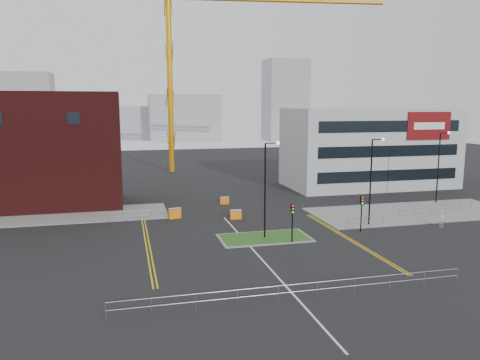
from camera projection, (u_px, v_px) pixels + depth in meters
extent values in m
plane|color=black|center=(270.00, 268.00, 36.06)|extent=(200.00, 200.00, 0.00)
cube|color=slate|center=(40.00, 217.00, 52.38)|extent=(28.00, 8.00, 0.12)
cube|color=slate|center=(413.00, 212.00, 54.69)|extent=(24.00, 10.00, 0.12)
cube|color=slate|center=(265.00, 238.00, 44.19)|extent=(8.60, 4.60, 0.08)
cube|color=#254B19|center=(265.00, 238.00, 44.19)|extent=(8.00, 4.00, 0.12)
cube|color=#431010|center=(45.00, 150.00, 57.02)|extent=(18.00, 10.00, 14.00)
cube|color=black|center=(73.00, 118.00, 52.53)|extent=(1.40, 0.10, 1.40)
cube|color=#AAACAF|center=(369.00, 147.00, 71.95)|extent=(25.00, 12.00, 12.00)
cube|color=black|center=(389.00, 176.00, 66.73)|extent=(22.00, 0.10, 1.60)
cube|color=black|center=(390.00, 151.00, 66.18)|extent=(22.00, 0.10, 1.60)
cube|color=black|center=(391.00, 126.00, 65.62)|extent=(22.00, 0.10, 1.60)
cube|color=#640B0D|center=(429.00, 126.00, 66.99)|extent=(7.00, 0.15, 4.00)
cube|color=white|center=(429.00, 126.00, 66.89)|extent=(5.00, 0.05, 1.00)
cylinder|color=orange|center=(170.00, 84.00, 85.70)|extent=(1.00, 1.00, 32.55)
cylinder|color=black|center=(265.00, 192.00, 43.48)|extent=(0.16, 0.16, 9.00)
cylinder|color=black|center=(272.00, 143.00, 42.91)|extent=(1.20, 0.10, 0.10)
sphere|color=silver|center=(278.00, 143.00, 43.05)|extent=(0.36, 0.36, 0.36)
cylinder|color=black|center=(371.00, 183.00, 48.25)|extent=(0.16, 0.16, 9.00)
cylinder|color=black|center=(378.00, 139.00, 47.68)|extent=(1.20, 0.10, 0.10)
sphere|color=silver|center=(383.00, 139.00, 47.82)|extent=(0.36, 0.36, 0.36)
cylinder|color=black|center=(438.00, 169.00, 59.24)|extent=(0.16, 0.16, 9.00)
cylinder|color=black|center=(445.00, 133.00, 58.67)|extent=(1.20, 0.10, 0.10)
sphere|color=silver|center=(449.00, 133.00, 58.81)|extent=(0.36, 0.36, 0.36)
cylinder|color=black|center=(292.00, 227.00, 42.52)|extent=(0.12, 0.12, 3.00)
cube|color=black|center=(292.00, 209.00, 42.25)|extent=(0.28, 0.22, 0.90)
sphere|color=red|center=(293.00, 206.00, 42.08)|extent=(0.18, 0.18, 0.18)
sphere|color=orange|center=(293.00, 209.00, 42.12)|extent=(0.18, 0.18, 0.18)
sphere|color=#0CCC33|center=(293.00, 212.00, 42.17)|extent=(0.18, 0.18, 0.18)
cylinder|color=black|center=(361.00, 217.00, 46.33)|extent=(0.12, 0.12, 3.00)
cube|color=black|center=(362.00, 200.00, 46.07)|extent=(0.28, 0.22, 0.90)
sphere|color=red|center=(363.00, 197.00, 45.89)|extent=(0.18, 0.18, 0.18)
sphere|color=orange|center=(363.00, 200.00, 45.94)|extent=(0.18, 0.18, 0.18)
sphere|color=#0CCC33|center=(362.00, 203.00, 45.99)|extent=(0.18, 0.18, 0.18)
cylinder|color=gray|center=(298.00, 284.00, 30.14)|extent=(24.00, 0.04, 0.04)
cylinder|color=gray|center=(298.00, 291.00, 30.22)|extent=(24.00, 0.04, 0.04)
cylinder|color=gray|center=(105.00, 311.00, 27.37)|extent=(0.05, 0.05, 1.10)
cylinder|color=gray|center=(457.00, 275.00, 33.07)|extent=(0.05, 0.05, 1.10)
cylinder|color=gray|center=(123.00, 212.00, 50.52)|extent=(6.00, 0.04, 0.04)
cylinder|color=gray|center=(123.00, 216.00, 50.60)|extent=(6.00, 0.04, 0.04)
cylinder|color=gray|center=(94.00, 218.00, 49.89)|extent=(0.05, 0.05, 1.10)
cylinder|color=gray|center=(151.00, 215.00, 51.32)|extent=(0.05, 0.05, 1.10)
cylinder|color=gray|center=(415.00, 209.00, 51.78)|extent=(19.01, 5.04, 0.04)
cylinder|color=gray|center=(415.00, 214.00, 51.86)|extent=(19.01, 5.04, 0.04)
cylinder|color=gray|center=(347.00, 224.00, 47.21)|extent=(0.05, 0.05, 1.10)
cylinder|color=gray|center=(472.00, 205.00, 56.51)|extent=(0.05, 0.05, 1.10)
cube|color=silver|center=(262.00, 260.00, 37.97)|extent=(0.15, 30.00, 0.01)
cube|color=gold|center=(145.00, 240.00, 43.50)|extent=(0.12, 24.00, 0.01)
cube|color=gold|center=(149.00, 240.00, 43.57)|extent=(0.12, 24.00, 0.01)
cube|color=gold|center=(347.00, 239.00, 44.06)|extent=(0.12, 20.00, 0.01)
cube|color=gold|center=(350.00, 238.00, 44.13)|extent=(0.12, 20.00, 0.01)
cube|color=gray|center=(22.00, 110.00, 139.80)|extent=(18.00, 12.00, 22.00)
cube|color=gray|center=(184.00, 118.00, 161.74)|extent=(24.00, 12.00, 16.00)
cube|color=gray|center=(285.00, 101.00, 164.31)|extent=(14.00, 12.00, 28.00)
cube|color=gray|center=(131.00, 123.00, 167.36)|extent=(30.00, 12.00, 12.00)
imported|color=pink|center=(442.00, 219.00, 48.10)|extent=(0.63, 0.44, 1.67)
cube|color=orange|center=(175.00, 213.00, 51.85)|extent=(1.45, 0.80, 1.15)
cube|color=silver|center=(175.00, 209.00, 51.77)|extent=(1.45, 0.80, 0.14)
cube|color=orange|center=(236.00, 215.00, 51.57)|extent=(1.27, 0.50, 1.03)
cube|color=silver|center=(236.00, 210.00, 51.49)|extent=(1.27, 0.50, 0.12)
cube|color=orange|center=(225.00, 201.00, 59.35)|extent=(1.15, 0.51, 0.92)
cube|color=silver|center=(225.00, 197.00, 59.29)|extent=(1.15, 0.51, 0.11)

